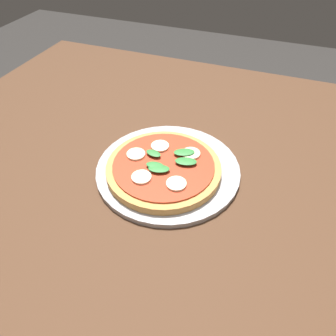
% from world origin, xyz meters
% --- Properties ---
extents(ground_plane, '(6.00, 6.00, 0.00)m').
position_xyz_m(ground_plane, '(0.00, 0.00, 0.00)').
color(ground_plane, '#2D2B28').
extents(dining_table, '(1.54, 1.09, 0.78)m').
position_xyz_m(dining_table, '(0.00, 0.00, 0.69)').
color(dining_table, '#4C301E').
rests_on(dining_table, ground_plane).
extents(serving_tray, '(0.32, 0.32, 0.01)m').
position_xyz_m(serving_tray, '(0.09, 0.04, 0.78)').
color(serving_tray, '#B2B2B7').
rests_on(serving_tray, dining_table).
extents(pizza, '(0.25, 0.25, 0.03)m').
position_xyz_m(pizza, '(0.09, 0.05, 0.80)').
color(pizza, tan).
rests_on(pizza, serving_tray).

